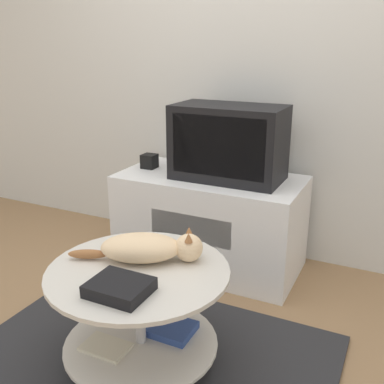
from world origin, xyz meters
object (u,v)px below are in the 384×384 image
cat (148,248)px  speaker (149,161)px  tv (229,143)px  dvd_box (120,288)px

cat → speaker: bearing=95.8°
cat → tv: bearing=66.3°
tv → dvd_box: 1.27m
tv → speaker: size_ratio=7.15×
cat → dvd_box: bearing=-106.3°
speaker → dvd_box: size_ratio=0.41×
dvd_box → cat: bearing=98.6°
speaker → cat: (0.57, -0.96, -0.09)m
speaker → cat: size_ratio=0.17×
speaker → cat: 1.12m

